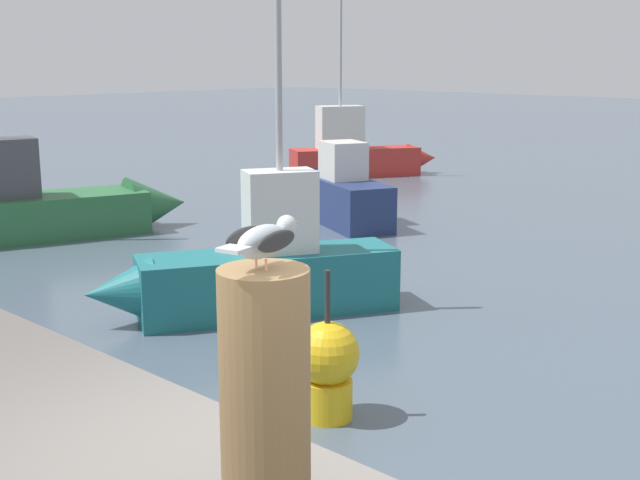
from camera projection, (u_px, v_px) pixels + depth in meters
mooring_post at (265, 398)px, 2.62m from camera, size 0.29×0.29×0.83m
seagull at (264, 240)px, 2.52m from camera, size 0.18×0.39×0.14m
boat_navy at (334, 193)px, 16.10m from camera, size 3.64×2.27×1.54m
boat_green at (41, 208)px, 14.47m from camera, size 2.69×5.47×4.98m
boat_red at (361, 153)px, 21.95m from camera, size 2.67×3.86×5.19m
boat_teal at (247, 273)px, 10.12m from camera, size 2.49×3.68×3.87m
channel_buoy at (327, 366)px, 7.22m from camera, size 0.56×0.56×1.33m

